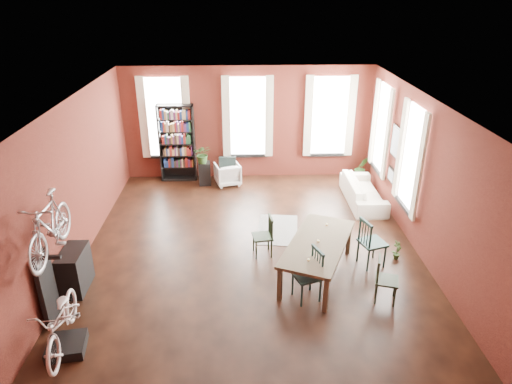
{
  "coord_description": "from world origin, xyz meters",
  "views": [
    {
      "loc": [
        -0.18,
        -8.03,
        5.18
      ],
      "look_at": [
        0.1,
        0.6,
        1.24
      ],
      "focal_mm": 32.0,
      "sensor_mm": 36.0,
      "label": 1
    }
  ],
  "objects_px": {
    "dining_table": "(317,259)",
    "bike_trainer": "(67,346)",
    "cream_sofa": "(364,188)",
    "plant_stand": "(205,173)",
    "dining_chair_b": "(262,236)",
    "bicycle_floor": "(57,300)",
    "white_armchair": "(227,173)",
    "dining_chair_a": "(307,275)",
    "dining_chair_d": "(372,242)",
    "console_table": "(75,270)",
    "dining_chair_c": "(387,280)",
    "bookshelf": "(177,143)"
  },
  "relations": [
    {
      "from": "dining_table",
      "to": "bike_trainer",
      "type": "height_order",
      "value": "dining_table"
    },
    {
      "from": "cream_sofa",
      "to": "plant_stand",
      "type": "height_order",
      "value": "cream_sofa"
    },
    {
      "from": "dining_chair_b",
      "to": "bicycle_floor",
      "type": "xyz_separation_m",
      "value": [
        -3.13,
        -2.7,
        0.56
      ]
    },
    {
      "from": "white_armchair",
      "to": "dining_chair_a",
      "type": "bearing_deg",
      "value": 90.43
    },
    {
      "from": "dining_chair_d",
      "to": "bicycle_floor",
      "type": "xyz_separation_m",
      "value": [
        -5.3,
        -2.25,
        0.48
      ]
    },
    {
      "from": "console_table",
      "to": "plant_stand",
      "type": "distance_m",
      "value": 5.22
    },
    {
      "from": "dining_chair_a",
      "to": "white_armchair",
      "type": "bearing_deg",
      "value": 176.3
    },
    {
      "from": "dining_chair_c",
      "to": "bicycle_floor",
      "type": "height_order",
      "value": "bicycle_floor"
    },
    {
      "from": "dining_table",
      "to": "bike_trainer",
      "type": "bearing_deg",
      "value": -132.39
    },
    {
      "from": "dining_chair_d",
      "to": "bookshelf",
      "type": "distance_m",
      "value": 6.39
    },
    {
      "from": "dining_chair_b",
      "to": "plant_stand",
      "type": "xyz_separation_m",
      "value": [
        -1.46,
        3.75,
        -0.1
      ]
    },
    {
      "from": "cream_sofa",
      "to": "bike_trainer",
      "type": "bearing_deg",
      "value": 130.97
    },
    {
      "from": "dining_chair_b",
      "to": "bookshelf",
      "type": "bearing_deg",
      "value": -159.97
    },
    {
      "from": "bike_trainer",
      "to": "white_armchair",
      "type": "bearing_deg",
      "value": 69.91
    },
    {
      "from": "dining_chair_b",
      "to": "bookshelf",
      "type": "relative_size",
      "value": 0.39
    },
    {
      "from": "bike_trainer",
      "to": "bicycle_floor",
      "type": "distance_m",
      "value": 0.91
    },
    {
      "from": "dining_table",
      "to": "dining_chair_a",
      "type": "bearing_deg",
      "value": -89.44
    },
    {
      "from": "dining_table",
      "to": "cream_sofa",
      "type": "xyz_separation_m",
      "value": [
        1.71,
        3.23,
        0.04
      ]
    },
    {
      "from": "cream_sofa",
      "to": "dining_chair_c",
      "type": "bearing_deg",
      "value": 171.56
    },
    {
      "from": "cream_sofa",
      "to": "plant_stand",
      "type": "xyz_separation_m",
      "value": [
        -4.19,
        1.3,
        -0.08
      ]
    },
    {
      "from": "plant_stand",
      "to": "bicycle_floor",
      "type": "relative_size",
      "value": 0.4
    },
    {
      "from": "console_table",
      "to": "dining_chair_c",
      "type": "bearing_deg",
      "value": -5.51
    },
    {
      "from": "bookshelf",
      "to": "plant_stand",
      "type": "relative_size",
      "value": 3.34
    },
    {
      "from": "bike_trainer",
      "to": "plant_stand",
      "type": "distance_m",
      "value": 6.64
    },
    {
      "from": "dining_table",
      "to": "plant_stand",
      "type": "relative_size",
      "value": 3.31
    },
    {
      "from": "dining_chair_c",
      "to": "bookshelf",
      "type": "height_order",
      "value": "bookshelf"
    },
    {
      "from": "dining_chair_d",
      "to": "bike_trainer",
      "type": "height_order",
      "value": "dining_chair_d"
    },
    {
      "from": "white_armchair",
      "to": "bookshelf",
      "type": "bearing_deg",
      "value": -31.88
    },
    {
      "from": "dining_chair_c",
      "to": "plant_stand",
      "type": "height_order",
      "value": "dining_chair_c"
    },
    {
      "from": "white_armchair",
      "to": "plant_stand",
      "type": "relative_size",
      "value": 1.03
    },
    {
      "from": "white_armchair",
      "to": "cream_sofa",
      "type": "height_order",
      "value": "cream_sofa"
    },
    {
      "from": "dining_table",
      "to": "plant_stand",
      "type": "xyz_separation_m",
      "value": [
        -2.48,
        4.54,
        -0.04
      ]
    },
    {
      "from": "console_table",
      "to": "dining_chair_b",
      "type": "bearing_deg",
      "value": 16.78
    },
    {
      "from": "plant_stand",
      "to": "white_armchair",
      "type": "bearing_deg",
      "value": -0.67
    },
    {
      "from": "dining_table",
      "to": "dining_chair_d",
      "type": "xyz_separation_m",
      "value": [
        1.15,
        0.34,
        0.14
      ]
    },
    {
      "from": "bicycle_floor",
      "to": "dining_table",
      "type": "bearing_deg",
      "value": 18.1
    },
    {
      "from": "plant_stand",
      "to": "dining_chair_c",
      "type": "bearing_deg",
      "value": -56.14
    },
    {
      "from": "dining_chair_d",
      "to": "bookshelf",
      "type": "bearing_deg",
      "value": 25.7
    },
    {
      "from": "bicycle_floor",
      "to": "bike_trainer",
      "type": "bearing_deg",
      "value": 126.3
    },
    {
      "from": "bookshelf",
      "to": "console_table",
      "type": "xyz_separation_m",
      "value": [
        -1.28,
        -5.2,
        -0.7
      ]
    },
    {
      "from": "white_armchair",
      "to": "bike_trainer",
      "type": "bearing_deg",
      "value": 54.03
    },
    {
      "from": "dining_chair_a",
      "to": "console_table",
      "type": "xyz_separation_m",
      "value": [
        -4.22,
        0.45,
        -0.09
      ]
    },
    {
      "from": "bicycle_floor",
      "to": "console_table",
      "type": "bearing_deg",
      "value": 96.12
    },
    {
      "from": "bike_trainer",
      "to": "console_table",
      "type": "height_order",
      "value": "console_table"
    },
    {
      "from": "console_table",
      "to": "plant_stand",
      "type": "bearing_deg",
      "value": 66.97
    },
    {
      "from": "plant_stand",
      "to": "bicycle_floor",
      "type": "bearing_deg",
      "value": -104.5
    },
    {
      "from": "dining_chair_b",
      "to": "dining_chair_d",
      "type": "distance_m",
      "value": 2.22
    },
    {
      "from": "dining_table",
      "to": "bookshelf",
      "type": "relative_size",
      "value": 0.99
    },
    {
      "from": "white_armchair",
      "to": "cream_sofa",
      "type": "bearing_deg",
      "value": 144.01
    },
    {
      "from": "dining_chair_a",
      "to": "dining_table",
      "type": "bearing_deg",
      "value": 137.16
    }
  ]
}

